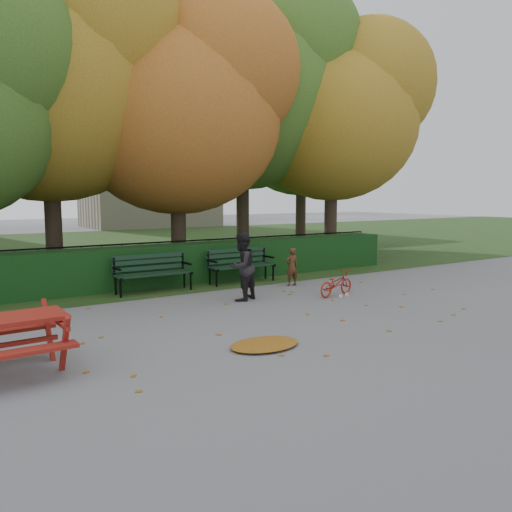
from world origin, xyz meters
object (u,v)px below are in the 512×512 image
tree_b (63,74)px  tree_c (190,104)px  child (292,267)px  adult (242,267)px  bicycle (336,283)px  bench_left (152,270)px  tree_e (344,112)px  tree_g (311,122)px  bench_right (240,262)px  tree_d (256,84)px

tree_b → tree_c: tree_b is taller
tree_b → child: size_ratio=9.21×
adult → bicycle: 2.21m
adult → bicycle: adult is taller
bench_left → child: (3.24, -1.11, -0.04)m
tree_c → adult: tree_c is taller
tree_e → adult: 8.84m
tree_g → bench_right: tree_g is taller
bench_right → child: 1.39m
tree_g → bench_left: size_ratio=4.75×
bench_left → tree_g: bearing=32.2°
tree_b → bench_right: size_ratio=4.88×
tree_b → bicycle: size_ratio=8.17×
tree_d → tree_e: tree_d is taller
tree_e → bicycle: 8.14m
tree_e → child: (-4.58, -3.18, -4.61)m
bench_left → bicycle: bench_left is taller
bench_right → child: child is taller
tree_g → bench_left: tree_g is taller
tree_g → bicycle: size_ratio=7.94×
tree_c → bench_left: size_ratio=4.44×
tree_g → bicycle: (-6.34, -8.75, -5.09)m
tree_d → adult: (-3.91, -5.48, -5.25)m
bench_left → child: size_ratio=1.89×
bench_right → bicycle: bench_right is taller
child → adult: bearing=26.2°
tree_c → tree_e: tree_e is taller
tree_b → bicycle: bearing=-52.3°
child → bicycle: size_ratio=0.89×
tree_d → tree_e: bearing=-28.9°
bicycle → bench_left: bearing=40.7°
tree_b → tree_d: size_ratio=0.92×
child → bench_right: bearing=-49.7°
tree_b → tree_e: size_ratio=1.08×
bench_right → bicycle: bearing=-71.6°
adult → bicycle: size_ratio=1.36×
bench_left → tree_e: bearing=14.8°
bench_right → adult: 2.27m
child → bicycle: (0.05, -1.58, -0.19)m
tree_b → bicycle: tree_b is taller
tree_d → child: 7.45m
tree_g → bicycle: bearing=-125.9°
bicycle → tree_b: bearing=27.7°
bicycle → tree_c: bearing=3.1°
tree_c → bicycle: size_ratio=7.43×
tree_c → bicycle: (1.16, -4.95, -4.54)m
tree_e → child: 7.23m
child → bicycle: child is taller
adult → child: bearing=178.7°
child → bicycle: 1.60m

